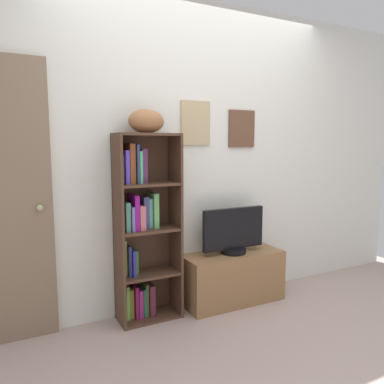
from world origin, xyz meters
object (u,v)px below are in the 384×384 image
at_px(football, 146,121).
at_px(bookshelf, 141,229).
at_px(television, 233,232).
at_px(tv_stand, 233,277).

bearing_deg(football, bookshelf, 145.55).
height_order(bookshelf, television, bookshelf).
xyz_separation_m(football, television, (0.76, -0.04, -0.92)).
bearing_deg(television, football, 176.71).
xyz_separation_m(football, tv_stand, (0.76, -0.04, -1.32)).
height_order(tv_stand, television, television).
bearing_deg(football, tv_stand, -3.38).
distance_m(football, tv_stand, 1.53).
relative_size(tv_stand, television, 1.52).
xyz_separation_m(bookshelf, tv_stand, (0.81, -0.08, -0.50)).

